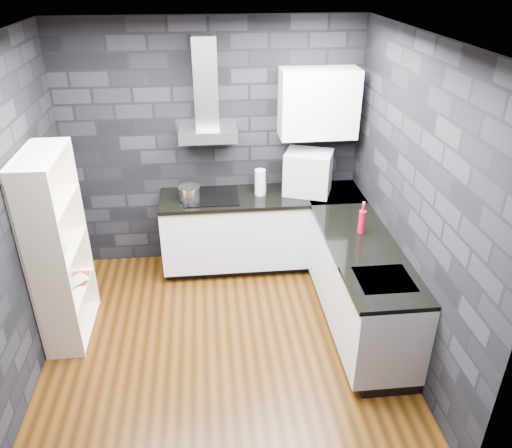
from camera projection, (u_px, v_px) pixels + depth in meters
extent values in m
plane|color=#45260B|center=(224.00, 342.00, 4.66)|extent=(3.20, 3.20, 0.00)
plane|color=white|center=(212.00, 38.00, 3.39)|extent=(3.20, 3.20, 0.00)
cube|color=black|center=(213.00, 147.00, 5.45)|extent=(3.20, 0.05, 2.70)
cube|color=black|center=(231.00, 355.00, 2.60)|extent=(3.20, 0.05, 2.70)
cube|color=black|center=(10.00, 224.00, 3.88)|extent=(0.05, 3.20, 2.70)
cube|color=black|center=(413.00, 205.00, 4.17)|extent=(0.05, 3.20, 2.70)
cube|color=black|center=(261.00, 259.00, 5.86)|extent=(2.18, 0.50, 0.10)
cube|color=black|center=(361.00, 322.00, 4.85)|extent=(0.50, 1.78, 0.10)
cube|color=white|center=(261.00, 229.00, 5.62)|extent=(2.20, 0.60, 0.76)
cube|color=white|center=(361.00, 286.00, 4.64)|extent=(0.60, 1.80, 0.76)
cube|color=black|center=(262.00, 197.00, 5.42)|extent=(2.20, 0.62, 0.04)
cube|color=black|center=(365.00, 249.00, 4.45)|extent=(0.62, 1.80, 0.04)
cube|color=black|center=(333.00, 193.00, 5.51)|extent=(0.62, 0.62, 0.04)
cube|color=#A6A7AB|center=(208.00, 134.00, 5.17)|extent=(0.60, 0.34, 0.12)
cube|color=#A6A7AB|center=(206.00, 83.00, 4.99)|extent=(0.24, 0.20, 0.90)
cube|color=white|center=(318.00, 103.00, 5.14)|extent=(0.80, 0.35, 0.70)
cube|color=black|center=(211.00, 196.00, 5.37)|extent=(0.58, 0.50, 0.01)
cube|color=#A6A7AB|center=(384.00, 279.00, 4.01)|extent=(0.44, 0.40, 0.01)
cylinder|color=silver|center=(189.00, 193.00, 5.27)|extent=(0.24, 0.24, 0.13)
cylinder|color=silver|center=(260.00, 182.00, 5.36)|extent=(0.12, 0.12, 0.28)
cylinder|color=beige|center=(262.00, 188.00, 5.47)|extent=(0.10, 0.10, 0.10)
cylinder|color=silver|center=(286.00, 185.00, 5.51)|extent=(0.12, 0.12, 0.12)
cube|color=#ACAFB3|center=(308.00, 173.00, 5.37)|extent=(0.58, 0.52, 0.48)
cylinder|color=maroon|center=(362.00, 222.00, 4.63)|extent=(0.07, 0.07, 0.22)
cube|color=#F8E7CD|center=(58.00, 250.00, 4.40)|extent=(0.53, 0.86, 1.80)
imported|color=silver|center=(54.00, 254.00, 4.27)|extent=(0.28, 0.28, 0.06)
imported|color=maroon|center=(68.00, 270.00, 4.71)|extent=(0.18, 0.03, 0.24)
imported|color=#B2B2B2|center=(69.00, 269.00, 4.69)|extent=(0.12, 0.12, 0.22)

